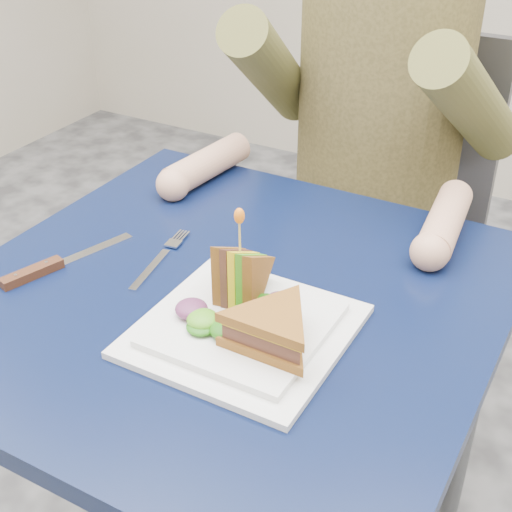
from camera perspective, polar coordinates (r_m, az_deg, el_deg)
The scene contains 12 objects.
table at distance 1.07m, azimuth -2.29°, elevation -6.28°, with size 0.75×0.75×0.73m.
chair at distance 1.66m, azimuth 10.23°, elevation 3.67°, with size 0.42×0.40×0.93m.
diner at distance 1.42m, azimuth 10.05°, elevation 15.21°, with size 0.54×0.59×0.74m.
plate at distance 0.93m, azimuth -0.97°, elevation -5.82°, with size 0.26×0.26×0.02m.
sandwich_flat at distance 0.87m, azimuth 1.33°, elevation -5.88°, with size 0.14×0.14×0.05m.
sandwich_upright at distance 0.95m, azimuth -1.27°, elevation -1.65°, with size 0.08×0.13×0.13m.
fork at distance 1.09m, azimuth -7.80°, elevation -0.32°, with size 0.04×0.18×0.01m.
knife at distance 1.10m, azimuth -16.58°, elevation -0.95°, with size 0.08×0.22×0.02m.
toothpick at distance 0.92m, azimuth -1.32°, elevation 1.69°, with size 0.00×0.00×0.06m, color tan.
toothpick_frill at distance 0.90m, azimuth -1.34°, elevation 3.22°, with size 0.01×0.01×0.02m, color orange.
lettuce_spill at distance 0.92m, azimuth -0.40°, elevation -4.54°, with size 0.15×0.13×0.02m, color #337A14, non-canonical shape.
onion_ring at distance 0.91m, azimuth -0.01°, elevation -4.63°, with size 0.04×0.04×0.01m, color #9E4C7A.
Camera 1 is at (0.45, -0.71, 1.31)m, focal length 50.00 mm.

